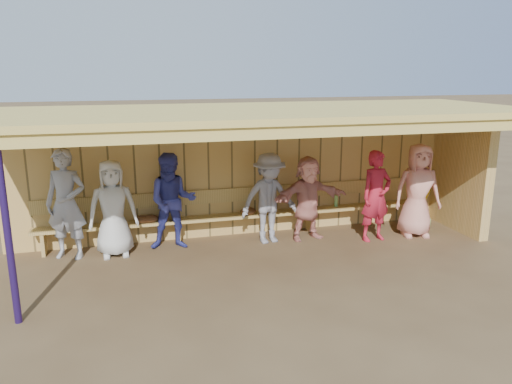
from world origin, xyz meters
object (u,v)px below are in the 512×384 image
at_px(player_c, 172,201).
at_px(player_g, 376,196).
at_px(player_e, 269,198).
at_px(player_h, 418,190).
at_px(bench, 245,209).
at_px(player_b, 113,209).
at_px(player_f, 308,198).
at_px(player_a, 66,204).

bearing_deg(player_c, player_g, -1.66).
height_order(player_e, player_h, player_h).
bearing_deg(player_h, bench, 177.30).
bearing_deg(bench, player_c, -167.67).
bearing_deg(player_h, player_b, -172.34).
height_order(player_c, player_e, player_c).
distance_m(player_c, player_g, 3.71).
xyz_separation_m(player_e, player_h, (2.82, -0.39, 0.06)).
xyz_separation_m(player_e, bench, (-0.33, 0.44, -0.31)).
bearing_deg(player_b, player_f, -3.73).
bearing_deg(bench, player_g, -20.61).
bearing_deg(player_g, player_h, -7.20).
relative_size(player_g, player_h, 0.95).
bearing_deg(player_a, player_h, 15.59).
relative_size(player_c, player_f, 1.09).
height_order(player_a, player_h, player_a).
relative_size(player_a, bench, 0.25).
bearing_deg(bench, player_b, -170.51).
relative_size(player_b, player_e, 1.00).
bearing_deg(player_h, player_f, -178.31).
bearing_deg(player_a, player_e, 18.07).
bearing_deg(player_h, player_g, -166.37).
height_order(player_e, bench, player_e).
xyz_separation_m(player_a, player_b, (0.74, -0.10, -0.11)).
bearing_deg(player_e, player_g, -19.35).
height_order(player_g, bench, player_g).
xyz_separation_m(player_a, bench, (3.15, 0.31, -0.41)).
height_order(player_f, player_h, player_h).
distance_m(player_c, player_h, 4.58).
bearing_deg(player_a, player_f, 18.37).
height_order(player_a, player_b, player_a).
height_order(player_b, player_h, player_h).
distance_m(player_b, player_c, 1.01).
bearing_deg(player_e, player_a, 170.31).
bearing_deg(player_c, player_e, 2.27).
xyz_separation_m(player_a, player_g, (5.42, -0.55, -0.09)).
height_order(player_c, bench, player_c).
xyz_separation_m(player_b, player_h, (5.55, -0.43, 0.06)).
height_order(player_a, player_c, player_a).
distance_m(player_g, bench, 2.44).
distance_m(player_b, player_f, 3.49).
bearing_deg(player_a, player_b, 12.92).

